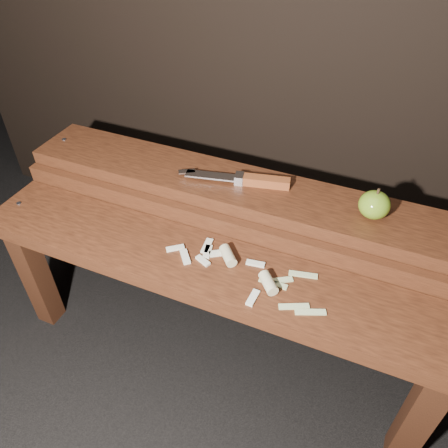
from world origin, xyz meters
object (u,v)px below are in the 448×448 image
at_px(bench_front_tier, 204,284).
at_px(apple, 374,205).
at_px(knife, 252,180).
at_px(bench_rear_tier, 239,210).

relative_size(bench_front_tier, apple, 15.50).
relative_size(bench_front_tier, knife, 4.13).
relative_size(apple, knife, 0.27).
bearing_deg(bench_front_tier, knife, 83.81).
bearing_deg(apple, bench_front_tier, -144.89).
relative_size(bench_rear_tier, knife, 4.13).
height_order(bench_front_tier, bench_rear_tier, bench_rear_tier).
bearing_deg(bench_rear_tier, bench_front_tier, -90.00).
bearing_deg(apple, bench_rear_tier, -179.25).
height_order(bench_front_tier, knife, knife).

